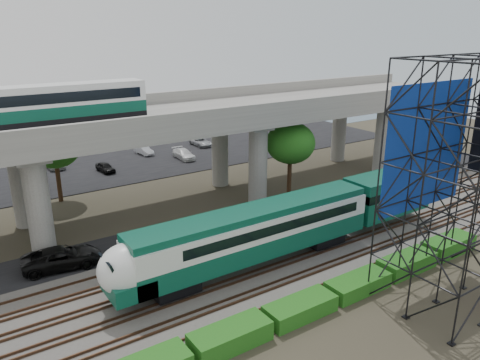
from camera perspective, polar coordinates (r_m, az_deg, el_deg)
ground at (r=31.99m, az=0.74°, el=-13.17°), size 140.00×140.00×0.00m
ballast_bed at (r=33.37m, az=-1.25°, el=-11.54°), size 90.00×12.00×0.20m
service_road at (r=40.04m, az=-7.88°, el=-6.49°), size 90.00×5.00×0.08m
parking_lot at (r=60.86m, az=-17.77°, el=1.47°), size 90.00×18.00×0.08m
harbor_water at (r=81.69m, az=-22.27°, el=5.09°), size 140.00×40.00×0.03m
rail_tracks at (r=33.28m, az=-1.26°, el=-11.27°), size 90.00×9.52×0.16m
commuter_train at (r=34.39m, az=4.81°, el=-5.47°), size 29.30×3.06×4.30m
overpass at (r=42.16m, az=-12.25°, el=6.24°), size 80.00×12.00×12.40m
scaffold_tower at (r=31.33m, az=25.95°, el=-0.72°), size 9.36×6.36×15.00m
hedge_strip at (r=29.37m, az=7.36°, el=-15.19°), size 34.60×1.80×1.20m
trees at (r=41.62m, az=-17.47°, el=1.90°), size 40.94×16.94×7.69m
suv at (r=36.41m, az=-20.89°, el=-8.83°), size 5.81×3.31×1.53m
parked_cars at (r=60.17m, az=-17.05°, el=1.98°), size 35.65×9.35×1.28m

